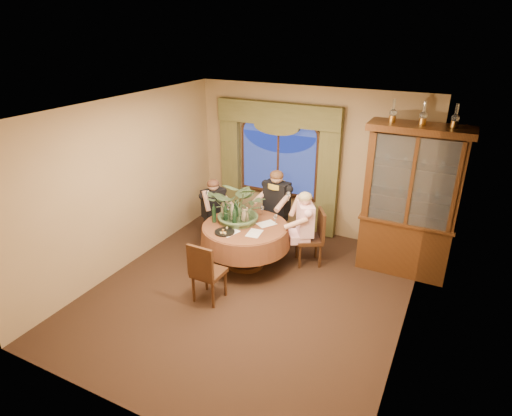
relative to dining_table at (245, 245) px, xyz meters
The scene contains 37 objects.
floor 0.92m from the dining_table, 59.22° to the right, with size 5.00×5.00×0.00m, color black.
wall_back 2.10m from the dining_table, 76.43° to the left, with size 4.50×4.50×0.00m, color #977C53.
wall_right 2.96m from the dining_table, 15.06° to the right, with size 5.00×5.00×0.00m, color #977C53.
ceiling 2.57m from the dining_table, 59.22° to the right, with size 5.00×5.00×0.00m, color white.
window 1.95m from the dining_table, 95.70° to the left, with size 1.62×0.10×1.32m, color navy, non-canonical shape.
arched_transom 2.42m from the dining_table, 95.70° to the left, with size 1.60×0.06×0.44m, color navy, non-canonical shape.
drapery_left 2.20m from the dining_table, 125.89° to the left, with size 0.38×0.14×2.32m, color #4C4B24.
drapery_right 2.03m from the dining_table, 62.62° to the left, with size 0.38×0.14×2.32m, color #4C4B24.
swag_valance 2.51m from the dining_table, 95.98° to the left, with size 2.45×0.16×0.42m, color #4C4B24, non-canonical shape.
dining_table is the anchor object (origin of this frame).
china_cabinet 2.74m from the dining_table, 23.27° to the left, with size 1.51×0.59×2.45m, color #361C0C.
oil_lamp_left 3.16m from the dining_table, 27.63° to the left, with size 0.11×0.11×0.34m, color #A5722D, non-canonical shape.
oil_lamp_center 3.44m from the dining_table, 23.27° to the left, with size 0.11×0.11×0.34m, color #A5722D, non-canonical shape.
oil_lamp_right 3.75m from the dining_table, 20.05° to the left, with size 0.11×0.11×0.34m, color #A5722D, non-canonical shape.
chair_right 1.08m from the dining_table, 30.47° to the left, with size 0.42×0.42×0.96m, color black.
chair_back_right 0.98m from the dining_table, 89.58° to the left, with size 0.42×0.42×0.96m, color black.
chair_back 1.04m from the dining_table, 146.30° to the left, with size 0.42×0.42×0.96m, color black.
chair_front_left 1.11m from the dining_table, 91.19° to the right, with size 0.42×0.42×0.96m, color black.
person_pink 1.04m from the dining_table, 31.27° to the left, with size 0.47×0.43×1.31m, color #F6BFCA, non-canonical shape.
person_back 1.04m from the dining_table, 152.80° to the left, with size 0.45×0.42×1.27m, color black, non-canonical shape.
person_scarf 1.04m from the dining_table, 82.14° to the left, with size 0.52×0.47×1.44m, color black, non-canonical shape.
stoneware_vase 0.52m from the dining_table, 118.82° to the left, with size 0.13×0.13×0.25m, color #9D8362, non-canonical shape.
centerpiece_plant 1.04m from the dining_table, 142.29° to the left, with size 1.04×1.15×0.90m, color #435E39.
olive_bowl 0.40m from the dining_table, 50.47° to the right, with size 0.17×0.17×0.05m, color #44572A.
cheese_platter 0.57m from the dining_table, 113.07° to the right, with size 0.32×0.32×0.02m, color black.
wine_bottle_0 0.76m from the dining_table, 166.98° to the right, with size 0.07×0.07×0.33m, color black.
wine_bottle_1 0.72m from the dining_table, 169.12° to the left, with size 0.07×0.07×0.33m, color tan.
wine_bottle_2 0.64m from the dining_table, 145.02° to the left, with size 0.07×0.07×0.33m, color black.
wine_bottle_3 0.64m from the dining_table, behind, with size 0.07×0.07×0.33m, color black.
wine_bottle_4 0.57m from the dining_table, 152.21° to the right, with size 0.07×0.07×0.33m, color black.
wine_bottle_5 0.60m from the dining_table, 169.03° to the left, with size 0.07×0.07×0.33m, color tan.
tasting_paper_0 0.50m from the dining_table, 36.21° to the right, with size 0.21×0.30×0.00m, color white.
tasting_paper_1 0.52m from the dining_table, 34.48° to the left, with size 0.21×0.30×0.00m, color white.
tasting_paper_2 0.52m from the dining_table, 105.42° to the right, with size 0.21×0.30×0.00m, color white.
wine_glass_person_pink 0.68m from the dining_table, 31.27° to the left, with size 0.07×0.07×0.18m, color silver, non-canonical shape.
wine_glass_person_back 0.68m from the dining_table, 152.80° to the left, with size 0.07×0.07×0.18m, color silver, non-canonical shape.
wine_glass_person_scarf 0.68m from the dining_table, 82.14° to the left, with size 0.07×0.07×0.18m, color silver, non-canonical shape.
Camera 1 is at (2.57, -4.87, 3.82)m, focal length 30.00 mm.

